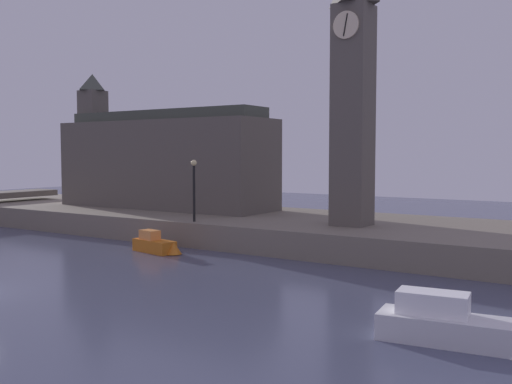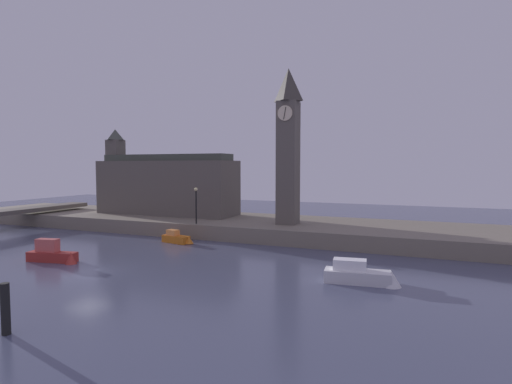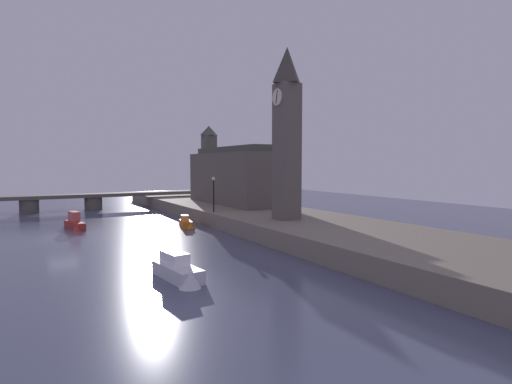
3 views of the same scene
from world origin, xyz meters
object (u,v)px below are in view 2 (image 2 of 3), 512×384
Objects in this scene: boat_ferry_white at (363,275)px; boat_patrol_orange at (178,238)px; clock_tower at (288,144)px; streetlamp at (196,201)px; parliament_hall at (164,185)px; boat_dinghy_red at (54,254)px; mooring_post_right at (5,309)px.

boat_ferry_white is 1.41× the size of boat_patrol_orange.
clock_tower is 4.21× the size of streetlamp.
parliament_hall is 3.94× the size of boat_dinghy_red.
clock_tower reaches higher than boat_patrol_orange.
mooring_post_right is 19.55m from boat_ferry_white.
boat_ferry_white is at bearing -55.10° from clock_tower.
streetlamp reaches higher than boat_patrol_orange.
streetlamp is 0.83× the size of boat_dinghy_red.
clock_tower is at bearing -8.80° from parliament_hall.
mooring_post_right is 14.50m from boat_dinghy_red.
boat_patrol_orange is at bearing -144.23° from clock_tower.
boat_patrol_orange is (-0.29, -2.96, -3.40)m from streetlamp.
boat_patrol_orange is (-5.01, 21.21, -0.71)m from mooring_post_right.
boat_ferry_white is (9.49, -13.61, -9.12)m from clock_tower.
clock_tower is at bearing 35.77° from boat_patrol_orange.
boat_patrol_orange is (7.98, -9.14, -4.68)m from parliament_hall.
clock_tower is at bearing 22.12° from streetlamp.
streetlamp reaches higher than mooring_post_right.
mooring_post_right is (12.99, -30.35, -3.97)m from parliament_hall.
mooring_post_right is at bearing -66.83° from parliament_hall.
boat_ferry_white is at bearing 46.24° from mooring_post_right.
clock_tower is 17.80m from parliament_hall.
clock_tower is 18.93m from boat_ferry_white.
boat_patrol_orange is (-18.53, 7.10, -0.09)m from boat_ferry_white.
parliament_hall reaches higher than boat_dinghy_red.
mooring_post_right is (4.72, -24.17, -2.69)m from streetlamp.
boat_ferry_white reaches higher than boat_patrol_orange.
clock_tower reaches higher than boat_dinghy_red.
mooring_post_right is 0.51× the size of boat_dinghy_red.
boat_dinghy_red reaches higher than boat_patrol_orange.
parliament_hall reaches higher than streetlamp.
streetlamp reaches higher than boat_ferry_white.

